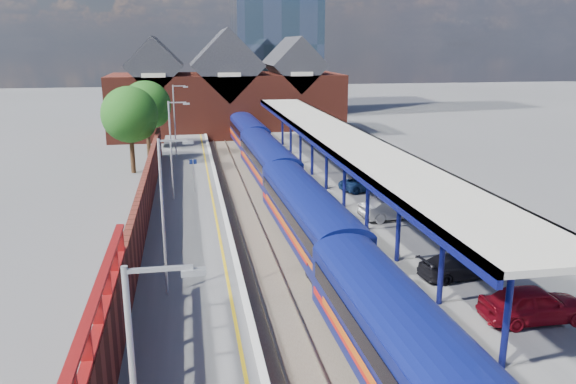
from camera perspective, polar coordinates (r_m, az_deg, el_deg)
name	(u,v)px	position (r m, az deg, el deg)	size (l,w,h in m)	color
ground	(251,183)	(49.29, -3.75, 0.93)	(240.00, 240.00, 0.00)	#5B5B5E
ballast_bed	(267,216)	(39.71, -2.10, -2.43)	(6.00, 76.00, 0.06)	#473D33
rails	(267,215)	(39.69, -2.10, -2.31)	(4.51, 76.00, 0.14)	slate
left_platform	(188,213)	(39.22, -10.09, -2.16)	(5.00, 76.00, 1.00)	#565659
right_platform	(349,205)	(40.81, 6.27, -1.34)	(6.00, 76.00, 1.00)	#565659
coping_left	(222,204)	(39.13, -6.68, -1.27)	(0.30, 76.00, 0.05)	silver
coping_right	(311,200)	(39.97, 2.36, -0.83)	(0.30, 76.00, 0.05)	silver
yellow_line	(214,205)	(39.11, -7.56, -1.33)	(0.14, 76.00, 0.01)	yellow
train	(284,180)	(41.20, -0.45, 1.23)	(3.21, 65.96, 3.45)	navy
canopy	(337,136)	(41.47, 5.00, 5.68)	(4.50, 52.00, 4.48)	#0E1253
lamp_post_b	(166,208)	(24.55, -12.31, -1.61)	(1.48, 0.18, 7.00)	#A5A8AA
lamp_post_c	(173,144)	(40.16, -11.63, 4.76)	(1.48, 0.18, 7.00)	#A5A8AA
lamp_post_d	(176,116)	(55.99, -11.33, 7.54)	(1.48, 0.18, 7.00)	#A5A8AA
platform_sign	(193,170)	(42.55, -9.59, 2.25)	(0.55, 0.08, 2.50)	#A5A8AA
brick_wall	(141,216)	(32.59, -14.73, -2.34)	(0.35, 50.00, 3.86)	maroon
station_building	(226,93)	(76.01, -6.28, 9.93)	(30.00, 12.12, 13.78)	maroon
tree_near	(131,116)	(54.09, -15.64, 7.43)	(5.20, 5.20, 8.10)	#382314
tree_far	(148,107)	(61.94, -14.06, 8.40)	(5.20, 5.20, 8.10)	#382314
parked_car_red	(534,304)	(24.88, 23.72, -10.34)	(1.74, 4.33, 1.48)	maroon
parked_car_silver	(394,208)	(36.23, 10.73, -1.59)	(1.54, 4.41, 1.45)	#9F9FA3
parked_car_dark	(458,266)	(28.08, 16.91, -7.20)	(1.61, 3.95, 1.15)	black
parked_car_blue	(364,183)	(43.03, 7.73, 0.89)	(1.79, 3.89, 1.08)	navy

